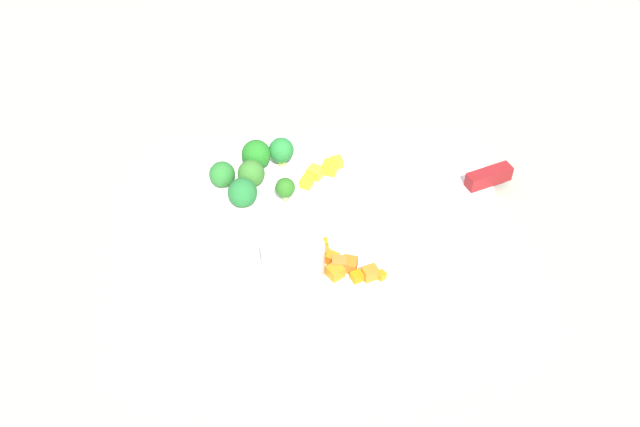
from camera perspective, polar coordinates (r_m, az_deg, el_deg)
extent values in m
plane|color=#979C87|center=(0.88, 0.00, -1.01)|extent=(4.00, 4.00, 0.00)
cube|color=white|center=(0.88, 0.00, -0.74)|extent=(0.47, 0.34, 0.01)
cylinder|color=#BAC0BB|center=(0.80, -2.21, -3.85)|extent=(0.07, 0.07, 0.05)
cube|color=silver|center=(0.86, 1.60, -1.39)|extent=(0.18, 0.09, 0.00)
cube|color=maroon|center=(0.94, 13.74, 2.97)|extent=(0.07, 0.04, 0.02)
cube|color=orange|center=(0.81, 1.27, -4.80)|extent=(0.02, 0.02, 0.01)
cube|color=orange|center=(0.83, 0.66, -3.15)|extent=(0.02, 0.02, 0.01)
cube|color=orange|center=(0.81, 2.46, -4.21)|extent=(0.02, 0.02, 0.01)
cube|color=orange|center=(0.84, 0.20, -2.50)|extent=(0.01, 0.01, 0.01)
cube|color=orange|center=(0.81, 1.59, -4.20)|extent=(0.02, 0.02, 0.02)
cube|color=orange|center=(0.81, 4.16, -4.93)|extent=(0.02, 0.02, 0.02)
cube|color=orange|center=(0.82, 1.03, -3.71)|extent=(0.02, 0.02, 0.01)
cube|color=orange|center=(0.81, 5.08, -5.10)|extent=(0.01, 0.01, 0.01)
cube|color=orange|center=(0.81, 3.06, -5.21)|extent=(0.02, 0.02, 0.01)
cube|color=yellow|center=(0.93, 0.83, 3.81)|extent=(0.02, 0.02, 0.02)
cube|color=yellow|center=(0.93, -0.36, 3.41)|extent=(0.03, 0.03, 0.01)
cube|color=yellow|center=(0.95, 1.39, 4.25)|extent=(0.02, 0.02, 0.01)
cube|color=yellow|center=(0.91, -1.08, 2.63)|extent=(0.02, 0.02, 0.01)
cylinder|color=#90B35B|center=(0.90, -6.33, 1.00)|extent=(0.01, 0.01, 0.01)
sphere|color=#216E2F|center=(0.88, -6.40, 1.74)|extent=(0.04, 0.04, 0.04)
cylinder|color=#88AF67|center=(0.90, -2.86, 1.47)|extent=(0.01, 0.01, 0.01)
sphere|color=#2A6B1D|center=(0.89, -2.89, 2.15)|extent=(0.03, 0.03, 0.03)
cylinder|color=#7FC265|center=(0.92, -5.64, 2.65)|extent=(0.01, 0.01, 0.01)
sphere|color=#357429|center=(0.91, -5.70, 3.31)|extent=(0.04, 0.04, 0.04)
cylinder|color=#92B455|center=(0.95, -3.17, 4.46)|extent=(0.01, 0.01, 0.02)
sphere|color=#257A32|center=(0.94, -3.21, 5.25)|extent=(0.03, 0.03, 0.03)
cylinder|color=#88BC59|center=(0.95, -5.21, 4.08)|extent=(0.01, 0.01, 0.01)
sphere|color=#21751F|center=(0.93, -5.28, 4.88)|extent=(0.04, 0.04, 0.04)
cylinder|color=#8FAC67|center=(0.93, -7.98, 2.57)|extent=(0.01, 0.01, 0.01)
sphere|color=#29732B|center=(0.92, -8.07, 3.23)|extent=(0.03, 0.03, 0.03)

